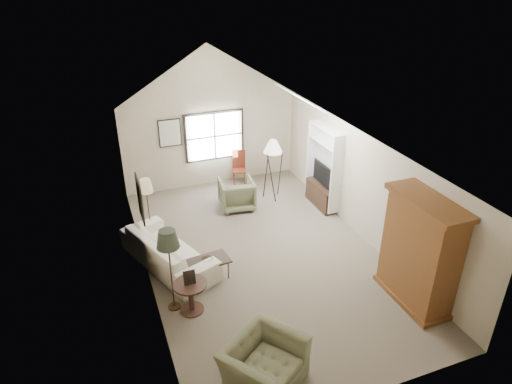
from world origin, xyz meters
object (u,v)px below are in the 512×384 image
object	(u,v)px
sofa	(169,250)
armchair_near	(264,363)
side_table	(191,297)
side_chair	(239,167)
armchair_far	(237,194)
coffee_table	(208,270)
armoire	(420,252)

from	to	relation	value
sofa	armchair_near	size ratio (longest dim) A/B	2.13
sofa	side_table	distance (m)	1.60
armchair_near	side_chair	size ratio (longest dim) A/B	1.22
sofa	armchair_near	distance (m)	3.67
sofa	armchair_far	world-z (taller)	armchair_far
armchair_near	coffee_table	bearing A→B (deg)	58.18
sofa	side_chair	distance (m)	4.29
side_chair	armchair_far	bearing A→B (deg)	-94.40
armoire	side_table	bearing A→B (deg)	163.61
coffee_table	side_chair	bearing A→B (deg)	62.84
coffee_table	sofa	bearing A→B (deg)	128.68
armoire	armchair_far	distance (m)	5.14
coffee_table	side_table	xyz separation A→B (m)	(-0.54, -0.80, 0.08)
side_chair	coffee_table	bearing A→B (deg)	-100.07
side_table	armchair_far	bearing A→B (deg)	59.14
sofa	coffee_table	distance (m)	1.03
armoire	armchair_near	xyz separation A→B (m)	(-3.42, -0.79, -0.72)
sofa	armchair_far	bearing A→B (deg)	-70.32
armchair_far	coffee_table	world-z (taller)	armchair_far
side_table	side_chair	size ratio (longest dim) A/B	0.65
side_table	side_chair	bearing A→B (deg)	61.69
coffee_table	side_table	world-z (taller)	side_table
armoire	armchair_near	distance (m)	3.59
armchair_far	side_chair	xyz separation A→B (m)	(0.56, 1.41, 0.08)
armchair_near	armoire	bearing A→B (deg)	-21.38
armchair_near	side_table	distance (m)	2.10
sofa	armchair_far	xyz separation A→B (m)	(2.18, 1.88, 0.04)
coffee_table	side_chair	xyz separation A→B (m)	(2.10, 4.09, 0.25)
sofa	coffee_table	xyz separation A→B (m)	(0.64, -0.80, -0.13)
side_table	armoire	bearing A→B (deg)	-16.39
armoire	coffee_table	xyz separation A→B (m)	(-3.55, 2.01, -0.87)
side_chair	armoire	bearing A→B (deg)	-59.55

